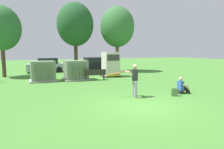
# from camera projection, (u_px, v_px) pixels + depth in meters

# --- Properties ---
(ground_plane) EXTENTS (96.00, 96.00, 0.00)m
(ground_plane) POSITION_uv_depth(u_px,v_px,m) (140.00, 106.00, 8.74)
(ground_plane) COLOR #478433
(transformer_west) EXTENTS (2.10, 1.70, 1.62)m
(transformer_west) POSITION_uv_depth(u_px,v_px,m) (43.00, 71.00, 15.59)
(transformer_west) COLOR #9E9B93
(transformer_west) RESTS_ON ground
(transformer_mid_west) EXTENTS (2.10, 1.70, 1.62)m
(transformer_mid_west) POSITION_uv_depth(u_px,v_px,m) (76.00, 71.00, 16.32)
(transformer_mid_west) COLOR #9E9B93
(transformer_mid_west) RESTS_ON ground
(generator_enclosure) EXTENTS (1.60, 1.40, 2.30)m
(generator_enclosure) POSITION_uv_depth(u_px,v_px,m) (111.00, 65.00, 18.37)
(generator_enclosure) COLOR #262626
(generator_enclosure) RESTS_ON ground
(park_bench) EXTENTS (1.84, 0.71, 0.92)m
(park_bench) POSITION_uv_depth(u_px,v_px,m) (95.00, 74.00, 16.13)
(park_bench) COLOR #2D2823
(park_bench) RESTS_ON ground
(batter) EXTENTS (1.58, 0.84, 1.74)m
(batter) POSITION_uv_depth(u_px,v_px,m) (134.00, 79.00, 10.25)
(batter) COLOR gray
(batter) RESTS_ON ground
(sports_ball) EXTENTS (0.09, 0.09, 0.09)m
(sports_ball) POSITION_uv_depth(u_px,v_px,m) (153.00, 99.00, 9.80)
(sports_ball) COLOR white
(sports_ball) RESTS_ON ground
(seated_spectator) EXTENTS (0.75, 0.59, 0.96)m
(seated_spectator) POSITION_uv_depth(u_px,v_px,m) (182.00, 87.00, 11.21)
(seated_spectator) COLOR black
(seated_spectator) RESTS_ON ground
(backpack) EXTENTS (0.38, 0.36, 0.44)m
(backpack) POSITION_uv_depth(u_px,v_px,m) (174.00, 92.00, 10.58)
(backpack) COLOR #4C723F
(backpack) RESTS_ON ground
(tree_left) EXTENTS (3.40, 3.40, 6.50)m
(tree_left) POSITION_uv_depth(u_px,v_px,m) (1.00, 28.00, 17.65)
(tree_left) COLOR #4C3828
(tree_left) RESTS_ON ground
(tree_center_left) EXTENTS (4.06, 4.06, 7.76)m
(tree_center_left) POSITION_uv_depth(u_px,v_px,m) (75.00, 25.00, 21.85)
(tree_center_left) COLOR #4C3828
(tree_center_left) RESTS_ON ground
(tree_center_right) EXTENTS (3.93, 3.93, 7.50)m
(tree_center_right) POSITION_uv_depth(u_px,v_px,m) (117.00, 27.00, 22.66)
(tree_center_right) COLOR brown
(tree_center_right) RESTS_ON ground
(parked_car_leftmost) EXTENTS (4.23, 1.98, 1.62)m
(parked_car_leftmost) POSITION_uv_depth(u_px,v_px,m) (47.00, 66.00, 22.11)
(parked_car_leftmost) COLOR #B2B2B7
(parked_car_leftmost) RESTS_ON ground
(parked_car_left_of_center) EXTENTS (4.26, 2.04, 1.62)m
(parked_car_left_of_center) POSITION_uv_depth(u_px,v_px,m) (92.00, 64.00, 24.35)
(parked_car_left_of_center) COLOR black
(parked_car_left_of_center) RESTS_ON ground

